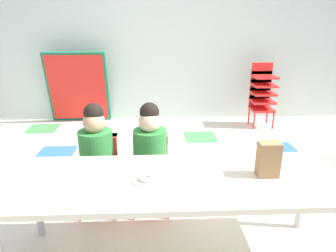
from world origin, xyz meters
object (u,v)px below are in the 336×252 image
at_px(paper_bag_brown, 268,159).
at_px(paper_plate_near_edge, 147,180).
at_px(craft_table, 175,185).
at_px(seated_child_middle_seat, 150,148).
at_px(seated_child_near_camera, 96,149).
at_px(folded_activity_table, 78,88).
at_px(donut_powdered_on_plate, 147,177).
at_px(kid_chair_red_stack, 262,91).

xyz_separation_m(paper_bag_brown, paper_plate_near_edge, (-0.74, -0.03, -0.11)).
height_order(craft_table, seated_child_middle_seat, seated_child_middle_seat).
xyz_separation_m(seated_child_near_camera, folded_activity_table, (-0.68, 2.39, -0.02)).
bearing_deg(paper_plate_near_edge, craft_table, 7.23).
bearing_deg(folded_activity_table, paper_plate_near_edge, -70.02).
relative_size(folded_activity_table, donut_powdered_on_plate, 10.47).
height_order(craft_table, donut_powdered_on_plate, donut_powdered_on_plate).
bearing_deg(craft_table, folded_activity_table, 112.95).
height_order(kid_chair_red_stack, folded_activity_table, folded_activity_table).
bearing_deg(seated_child_near_camera, donut_powdered_on_plate, -55.86).
bearing_deg(seated_child_near_camera, kid_chair_red_stack, 46.20).
xyz_separation_m(kid_chair_red_stack, folded_activity_table, (-2.72, 0.27, 0.02)).
relative_size(seated_child_near_camera, kid_chair_red_stack, 1.00).
bearing_deg(kid_chair_red_stack, seated_child_middle_seat, -127.29).
bearing_deg(paper_bag_brown, paper_plate_near_edge, -177.76).
bearing_deg(donut_powdered_on_plate, kid_chair_red_stack, 59.09).
bearing_deg(seated_child_middle_seat, craft_table, -74.77).
distance_m(seated_child_near_camera, donut_powdered_on_plate, 0.73).
height_order(seated_child_middle_seat, paper_bag_brown, seated_child_middle_seat).
xyz_separation_m(seated_child_middle_seat, paper_plate_near_edge, (-0.01, -0.60, 0.05)).
bearing_deg(donut_powdered_on_plate, seated_child_middle_seat, 88.75).
bearing_deg(paper_bag_brown, craft_table, -179.27).
height_order(seated_child_middle_seat, folded_activity_table, folded_activity_table).
height_order(seated_child_near_camera, folded_activity_table, folded_activity_table).
height_order(seated_child_near_camera, kid_chair_red_stack, seated_child_near_camera).
bearing_deg(donut_powdered_on_plate, paper_bag_brown, 2.24).
distance_m(seated_child_near_camera, seated_child_middle_seat, 0.42).
height_order(craft_table, kid_chair_red_stack, kid_chair_red_stack).
distance_m(paper_plate_near_edge, donut_powdered_on_plate, 0.02).
distance_m(craft_table, donut_powdered_on_plate, 0.18).
height_order(seated_child_middle_seat, kid_chair_red_stack, seated_child_middle_seat).
bearing_deg(craft_table, kid_chair_red_stack, 61.61).
xyz_separation_m(seated_child_middle_seat, kid_chair_red_stack, (1.61, 2.12, -0.04)).
bearing_deg(paper_plate_near_edge, donut_powdered_on_plate, 0.00).
bearing_deg(seated_child_middle_seat, seated_child_near_camera, 180.00).
relative_size(craft_table, folded_activity_table, 1.93).
relative_size(seated_child_middle_seat, folded_activity_table, 0.84).
bearing_deg(kid_chair_red_stack, seated_child_near_camera, -133.80).
relative_size(craft_table, kid_chair_red_stack, 2.28).
xyz_separation_m(craft_table, paper_bag_brown, (0.57, 0.01, 0.16)).
distance_m(craft_table, seated_child_middle_seat, 0.60).
bearing_deg(seated_child_middle_seat, folded_activity_table, 114.70).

